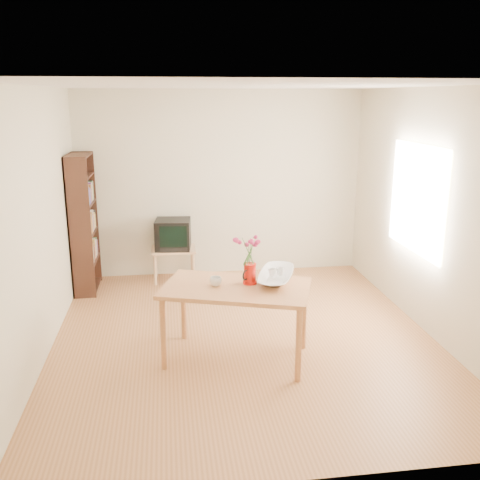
{
  "coord_description": "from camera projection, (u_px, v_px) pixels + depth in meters",
  "views": [
    {
      "loc": [
        -0.77,
        -5.21,
        2.5
      ],
      "look_at": [
        0.0,
        0.3,
        1.0
      ],
      "focal_mm": 40.0,
      "sensor_mm": 36.0,
      "label": 1
    }
  ],
  "objects": [
    {
      "name": "tv_stand",
      "position": [
        174.0,
        253.0,
        7.43
      ],
      "size": [
        0.6,
        0.45,
        0.46
      ],
      "color": "tan",
      "rests_on": "ground"
    },
    {
      "name": "teacup_a",
      "position": [
        272.0,
        262.0,
        5.22
      ],
      "size": [
        0.08,
        0.08,
        0.06
      ],
      "primitive_type": "imported",
      "rotation": [
        0.0,
        0.0,
        0.24
      ],
      "color": "white",
      "rests_on": "bowl"
    },
    {
      "name": "teacup_b",
      "position": [
        280.0,
        261.0,
        5.25
      ],
      "size": [
        0.1,
        0.1,
        0.06
      ],
      "primitive_type": "imported",
      "rotation": [
        0.0,
        0.0,
        2.16
      ],
      "color": "white",
      "rests_on": "bowl"
    },
    {
      "name": "room",
      "position": [
        247.0,
        219.0,
        5.41
      ],
      "size": [
        4.5,
        4.5,
        4.5
      ],
      "color": "#996136",
      "rests_on": "ground"
    },
    {
      "name": "pitcher",
      "position": [
        250.0,
        274.0,
        5.14
      ],
      "size": [
        0.16,
        0.18,
        0.2
      ],
      "rotation": [
        0.0,
        0.0,
        -0.72
      ],
      "color": "red",
      "rests_on": "table"
    },
    {
      "name": "bowl",
      "position": [
        276.0,
        258.0,
        5.21
      ],
      "size": [
        0.62,
        0.62,
        0.45
      ],
      "primitive_type": "imported",
      "rotation": [
        0.0,
        0.0,
        -0.35
      ],
      "color": "white",
      "rests_on": "table"
    },
    {
      "name": "table",
      "position": [
        236.0,
        295.0,
        5.11
      ],
      "size": [
        1.56,
        1.19,
        0.75
      ],
      "rotation": [
        0.0,
        0.0,
        -0.32
      ],
      "color": "#AD6A3B",
      "rests_on": "ground"
    },
    {
      "name": "flowers",
      "position": [
        250.0,
        248.0,
        5.08
      ],
      "size": [
        0.23,
        0.23,
        0.33
      ],
      "primitive_type": null,
      "color": "#E73677",
      "rests_on": "pitcher"
    },
    {
      "name": "mug",
      "position": [
        216.0,
        282.0,
        5.09
      ],
      "size": [
        0.13,
        0.13,
        0.09
      ],
      "primitive_type": "imported",
      "rotation": [
        0.0,
        0.0,
        2.98
      ],
      "color": "white",
      "rests_on": "table"
    },
    {
      "name": "television",
      "position": [
        173.0,
        234.0,
        7.37
      ],
      "size": [
        0.51,
        0.48,
        0.41
      ],
      "rotation": [
        0.0,
        0.0,
        -0.1
      ],
      "color": "black",
      "rests_on": "tv_stand"
    },
    {
      "name": "bookshelf",
      "position": [
        84.0,
        228.0,
        6.95
      ],
      "size": [
        0.28,
        0.7,
        1.8
      ],
      "color": "black",
      "rests_on": "ground"
    }
  ]
}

